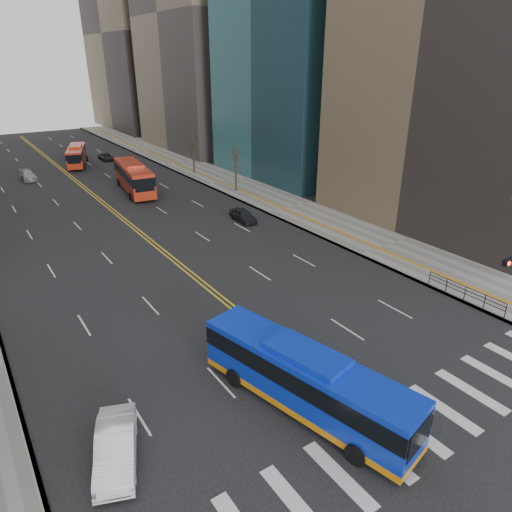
% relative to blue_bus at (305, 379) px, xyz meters
% --- Properties ---
extents(ground, '(220.00, 220.00, 0.00)m').
position_rel_blue_bus_xyz_m(ground, '(2.20, -4.00, -1.79)').
color(ground, black).
extents(sidewalk_right, '(7.00, 130.00, 0.15)m').
position_rel_blue_bus_xyz_m(sidewalk_right, '(19.70, 41.00, -1.71)').
color(sidewalk_right, slate).
rests_on(sidewalk_right, ground).
extents(crosswalk, '(26.70, 4.00, 0.01)m').
position_rel_blue_bus_xyz_m(crosswalk, '(2.20, -4.00, -1.78)').
color(crosswalk, silver).
rests_on(crosswalk, ground).
extents(centerline, '(0.55, 100.00, 0.01)m').
position_rel_blue_bus_xyz_m(centerline, '(2.20, 51.00, -1.78)').
color(centerline, gold).
rests_on(centerline, ground).
extents(pedestrian_railing, '(0.06, 6.06, 1.02)m').
position_rel_blue_bus_xyz_m(pedestrian_railing, '(16.50, 2.00, -0.96)').
color(pedestrian_railing, black).
rests_on(pedestrian_railing, sidewalk_right).
extents(street_trees, '(35.20, 47.20, 7.60)m').
position_rel_blue_bus_xyz_m(street_trees, '(-4.98, 30.55, 3.09)').
color(street_trees, '#2F261D').
rests_on(street_trees, ground).
extents(blue_bus, '(5.03, 11.93, 3.41)m').
position_rel_blue_bus_xyz_m(blue_bus, '(0.00, 0.00, 0.00)').
color(blue_bus, '#0C2BBD').
rests_on(blue_bus, ground).
extents(red_bus_near, '(4.36, 12.19, 3.76)m').
position_rel_blue_bus_xyz_m(red_bus_near, '(7.23, 43.32, 0.30)').
color(red_bus_near, '#B62C13').
rests_on(red_bus_near, ground).
extents(red_bus_far, '(5.38, 10.26, 3.21)m').
position_rel_blue_bus_xyz_m(red_bus_far, '(5.13, 63.62, 0.01)').
color(red_bus_far, '#B62C13').
rests_on(red_bus_far, ground).
extents(car_white, '(3.18, 4.94, 1.54)m').
position_rel_blue_bus_xyz_m(car_white, '(-8.83, 2.00, -1.02)').
color(car_white, silver).
rests_on(car_white, ground).
extents(car_dark_mid, '(1.72, 3.97, 1.33)m').
position_rel_blue_bus_xyz_m(car_dark_mid, '(12.66, 25.61, -1.12)').
color(car_dark_mid, black).
rests_on(car_dark_mid, ground).
extents(car_silver, '(1.92, 4.50, 1.29)m').
position_rel_blue_bus_xyz_m(car_silver, '(-3.25, 57.58, -1.14)').
color(car_silver, gray).
rests_on(car_silver, ground).
extents(car_dark_far, '(1.92, 4.04, 1.12)m').
position_rel_blue_bus_xyz_m(car_dark_far, '(10.17, 65.13, -1.23)').
color(car_dark_far, black).
rests_on(car_dark_far, ground).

